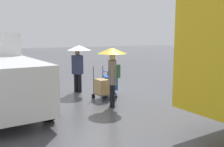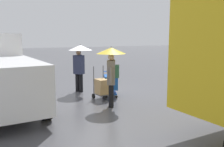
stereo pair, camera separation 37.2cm
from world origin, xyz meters
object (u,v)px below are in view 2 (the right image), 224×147
(shopping_cart_vendor, at_px, (111,83))
(pedestrian_black_side, at_px, (111,63))
(cargo_van_parked_right, at_px, (1,75))
(pedestrian_pink_side, at_px, (80,57))
(hand_dolly_boxes, at_px, (102,87))

(shopping_cart_vendor, bearing_deg, pedestrian_black_side, 62.54)
(cargo_van_parked_right, distance_m, pedestrian_pink_side, 3.57)
(hand_dolly_boxes, bearing_deg, pedestrian_pink_side, -80.93)
(shopping_cart_vendor, bearing_deg, pedestrian_pink_side, -59.72)
(cargo_van_parked_right, bearing_deg, pedestrian_pink_side, -160.22)
(hand_dolly_boxes, bearing_deg, pedestrian_black_side, 82.00)
(hand_dolly_boxes, height_order, pedestrian_pink_side, pedestrian_pink_side)
(pedestrian_pink_side, bearing_deg, hand_dolly_boxes, 99.07)
(pedestrian_pink_side, bearing_deg, shopping_cart_vendor, 120.28)
(pedestrian_black_side, bearing_deg, hand_dolly_boxes, -98.00)
(hand_dolly_boxes, xyz_separation_m, pedestrian_pink_side, (0.27, -1.68, 1.08))
(shopping_cart_vendor, relative_size, hand_dolly_boxes, 0.79)
(shopping_cart_vendor, xyz_separation_m, pedestrian_pink_side, (0.81, -1.39, 1.02))
(shopping_cart_vendor, relative_size, pedestrian_black_side, 0.49)
(cargo_van_parked_right, relative_size, shopping_cart_vendor, 5.17)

